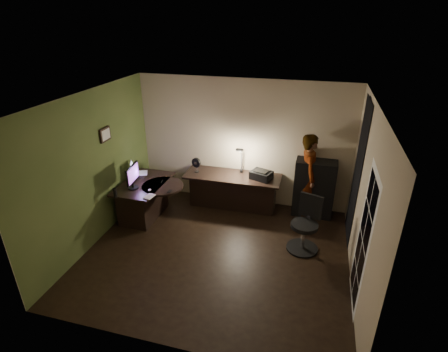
% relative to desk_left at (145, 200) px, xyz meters
% --- Properties ---
extents(floor, '(4.50, 4.00, 0.01)m').
position_rel_desk_left_xyz_m(floor, '(1.75, -0.80, -0.39)').
color(floor, black).
rests_on(floor, ground).
extents(ceiling, '(4.50, 4.00, 0.01)m').
position_rel_desk_left_xyz_m(ceiling, '(1.75, -0.80, 2.32)').
color(ceiling, silver).
rests_on(ceiling, floor).
extents(wall_back, '(4.50, 0.01, 2.70)m').
position_rel_desk_left_xyz_m(wall_back, '(1.75, 1.21, 0.97)').
color(wall_back, tan).
rests_on(wall_back, floor).
extents(wall_front, '(4.50, 0.01, 2.70)m').
position_rel_desk_left_xyz_m(wall_front, '(1.75, -2.80, 0.97)').
color(wall_front, tan).
rests_on(wall_front, floor).
extents(wall_left, '(0.01, 4.00, 2.70)m').
position_rel_desk_left_xyz_m(wall_left, '(-0.51, -0.80, 0.97)').
color(wall_left, tan).
rests_on(wall_left, floor).
extents(wall_right, '(0.01, 4.00, 2.70)m').
position_rel_desk_left_xyz_m(wall_right, '(4.00, -0.80, 0.97)').
color(wall_right, tan).
rests_on(wall_right, floor).
extents(green_wall_overlay, '(0.00, 4.00, 2.70)m').
position_rel_desk_left_xyz_m(green_wall_overlay, '(-0.49, -0.80, 0.97)').
color(green_wall_overlay, '#4B5C2A').
rests_on(green_wall_overlay, floor).
extents(arched_doorway, '(0.01, 0.90, 2.60)m').
position_rel_desk_left_xyz_m(arched_doorway, '(3.99, 0.35, 0.92)').
color(arched_doorway, black).
rests_on(arched_doorway, floor).
extents(french_door, '(0.02, 0.92, 2.10)m').
position_rel_desk_left_xyz_m(french_door, '(3.98, -1.35, 0.67)').
color(french_door, white).
rests_on(french_door, floor).
extents(framed_picture, '(0.04, 0.30, 0.25)m').
position_rel_desk_left_xyz_m(framed_picture, '(-0.47, -0.35, 1.47)').
color(framed_picture, black).
rests_on(framed_picture, wall_left).
extents(desk_left, '(0.84, 1.34, 0.77)m').
position_rel_desk_left_xyz_m(desk_left, '(0.00, 0.00, 0.00)').
color(desk_left, black).
rests_on(desk_left, floor).
extents(desk_right, '(2.02, 0.73, 0.75)m').
position_rel_desk_left_xyz_m(desk_right, '(1.63, 0.83, -0.01)').
color(desk_right, black).
rests_on(desk_right, floor).
extents(cabinet, '(0.81, 0.42, 1.20)m').
position_rel_desk_left_xyz_m(cabinet, '(3.30, 0.98, 0.22)').
color(cabinet, black).
rests_on(cabinet, floor).
extents(laptop_stand, '(0.24, 0.22, 0.09)m').
position_rel_desk_left_xyz_m(laptop_stand, '(-0.19, 0.21, 0.43)').
color(laptop_stand, silver).
rests_on(laptop_stand, desk_left).
extents(laptop, '(0.43, 0.42, 0.23)m').
position_rel_desk_left_xyz_m(laptop, '(-0.19, 0.21, 0.59)').
color(laptop, silver).
rests_on(laptop, laptop_stand).
extents(monitor, '(0.16, 0.53, 0.34)m').
position_rel_desk_left_xyz_m(monitor, '(-0.09, -0.26, 0.56)').
color(monitor, black).
rests_on(monitor, desk_left).
extents(mouse, '(0.07, 0.09, 0.03)m').
position_rel_desk_left_xyz_m(mouse, '(0.27, -0.29, 0.41)').
color(mouse, silver).
rests_on(mouse, desk_left).
extents(phone, '(0.07, 0.13, 0.01)m').
position_rel_desk_left_xyz_m(phone, '(0.65, -0.21, 0.39)').
color(phone, black).
rests_on(phone, desk_left).
extents(pen, '(0.03, 0.15, 0.01)m').
position_rel_desk_left_xyz_m(pen, '(0.34, 0.13, 0.40)').
color(pen, black).
rests_on(pen, desk_left).
extents(speaker, '(0.07, 0.07, 0.18)m').
position_rel_desk_left_xyz_m(speaker, '(-0.21, -0.69, 0.48)').
color(speaker, black).
rests_on(speaker, desk_left).
extents(notepad, '(0.18, 0.23, 0.01)m').
position_rel_desk_left_xyz_m(notepad, '(0.38, -0.50, 0.40)').
color(notepad, silver).
rests_on(notepad, desk_left).
extents(desk_fan, '(0.23, 0.17, 0.32)m').
position_rel_desk_left_xyz_m(desk_fan, '(0.84, 0.80, 0.53)').
color(desk_fan, black).
rests_on(desk_fan, desk_right).
extents(headphones, '(0.19, 0.09, 0.09)m').
position_rel_desk_left_xyz_m(headphones, '(2.26, 0.86, 0.42)').
color(headphones, navy).
rests_on(headphones, desk_right).
extents(printer, '(0.49, 0.43, 0.18)m').
position_rel_desk_left_xyz_m(printer, '(2.23, 0.83, 0.46)').
color(printer, black).
rests_on(printer, desk_right).
extents(desk_lamp, '(0.26, 0.33, 0.65)m').
position_rel_desk_left_xyz_m(desk_lamp, '(1.77, 1.03, 0.70)').
color(desk_lamp, black).
rests_on(desk_lamp, desk_right).
extents(office_chair, '(0.70, 0.70, 1.00)m').
position_rel_desk_left_xyz_m(office_chair, '(3.20, -0.30, 0.12)').
color(office_chair, black).
rests_on(office_chair, floor).
extents(person, '(0.49, 0.67, 1.74)m').
position_rel_desk_left_xyz_m(person, '(3.17, 0.98, 0.49)').
color(person, '#D8A88C').
rests_on(person, floor).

